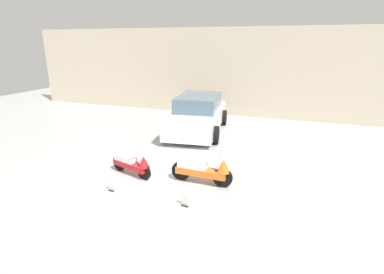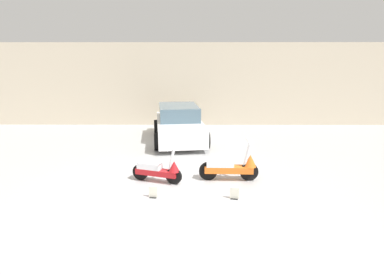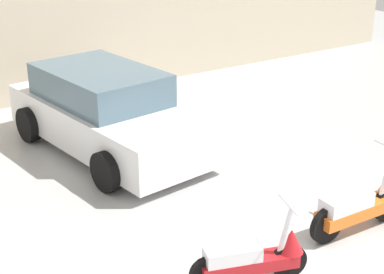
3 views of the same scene
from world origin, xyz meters
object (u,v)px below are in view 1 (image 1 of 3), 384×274
object	(u,v)px
placard_near_left_scooter	(112,186)
car_rear_left	(198,115)
scooter_front_left	(132,163)
scooter_front_right	(204,169)
placard_near_right_scooter	(185,201)

from	to	relation	value
placard_near_left_scooter	car_rear_left	bearing A→B (deg)	86.33
scooter_front_left	scooter_front_right	xyz separation A→B (m)	(1.83, 0.14, 0.04)
scooter_front_left	car_rear_left	size ratio (longest dim) A/B	0.31
car_rear_left	placard_near_left_scooter	distance (m)	5.16
scooter_front_right	placard_near_right_scooter	world-z (taller)	scooter_front_right
scooter_front_right	placard_near_right_scooter	bearing A→B (deg)	-91.08
scooter_front_right	car_rear_left	bearing A→B (deg)	112.36
scooter_front_right	placard_near_left_scooter	xyz separation A→B (m)	(-1.86, -1.03, -0.26)
scooter_front_left	car_rear_left	distance (m)	4.26
car_rear_left	scooter_front_left	bearing A→B (deg)	-11.41
scooter_front_left	scooter_front_right	world-z (taller)	scooter_front_right
car_rear_left	placard_near_left_scooter	world-z (taller)	car_rear_left
car_rear_left	placard_near_right_scooter	world-z (taller)	car_rear_left
scooter_front_left	car_rear_left	bearing A→B (deg)	103.68
scooter_front_right	car_rear_left	world-z (taller)	car_rear_left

